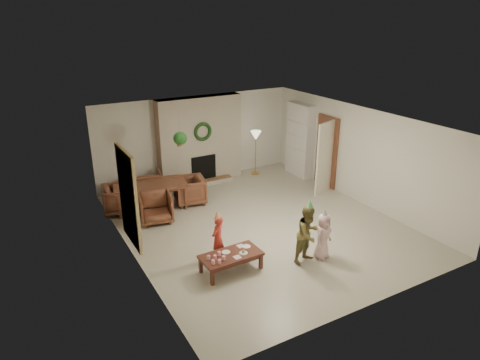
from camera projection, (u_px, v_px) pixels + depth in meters
floor at (259, 224)px, 10.20m from camera, size 7.00×7.00×0.00m
ceiling at (261, 121)px, 9.29m from camera, size 7.00×7.00×0.00m
wall_back at (197, 138)px, 12.58m from camera, size 7.00×0.00×7.00m
wall_front at (376, 242)px, 6.90m from camera, size 7.00×0.00×7.00m
wall_left at (129, 202)px, 8.37m from camera, size 0.00×7.00×7.00m
wall_right at (359, 155)px, 11.11m from camera, size 0.00×7.00×7.00m
fireplace_mass at (200, 140)px, 12.42m from camera, size 2.50×0.40×2.50m
fireplace_hearth at (206, 182)px, 12.57m from camera, size 1.60×0.30×0.12m
fireplace_firebox at (203, 168)px, 12.57m from camera, size 0.75×0.12×0.75m
fireplace_wreath at (203, 132)px, 12.13m from camera, size 0.54×0.10×0.54m
floor_lamp_base at (255, 173)px, 13.41m from camera, size 0.25×0.25×0.03m
floor_lamp_post at (256, 154)px, 13.18m from camera, size 0.03×0.03×1.23m
floor_lamp_shade at (256, 135)px, 12.97m from camera, size 0.33×0.33×0.27m
bookshelf_carcass at (300, 140)px, 12.96m from camera, size 0.30×1.00×2.20m
bookshelf_shelf_a at (298, 161)px, 13.19m from camera, size 0.30×0.92×0.03m
bookshelf_shelf_b at (299, 148)px, 13.04m from camera, size 0.30×0.92×0.03m
bookshelf_shelf_c at (300, 135)px, 12.90m from camera, size 0.30×0.92×0.03m
bookshelf_shelf_d at (300, 122)px, 12.75m from camera, size 0.30×0.92×0.03m
books_row_lower at (301, 158)px, 13.01m from camera, size 0.20×0.40×0.24m
books_row_mid at (298, 143)px, 13.03m from camera, size 0.20×0.44×0.24m
books_row_upper at (301, 132)px, 12.76m from camera, size 0.20×0.36×0.22m
door_frame at (327, 152)px, 12.15m from camera, size 0.05×0.86×2.04m
door_leaf at (325, 158)px, 11.68m from camera, size 0.77×0.32×2.00m
curtain_panel at (128, 198)px, 8.55m from camera, size 0.06×1.20×2.00m
dining_table at (151, 196)px, 10.95m from camera, size 1.97×1.34×0.64m
dining_chair_near at (156, 208)px, 10.24m from camera, size 0.89×0.90×0.70m
dining_chair_far at (147, 184)px, 11.64m from camera, size 0.89×0.90×0.70m
dining_chair_left at (119, 199)px, 10.71m from camera, size 0.90×0.89×0.70m
dining_chair_right at (190, 190)px, 11.23m from camera, size 0.90×0.89×0.70m
hanging_plant_cord at (180, 129)px, 10.04m from camera, size 0.01×0.01×0.70m
hanging_plant_pot at (180, 143)px, 10.17m from camera, size 0.16×0.16×0.12m
hanging_plant_foliage at (180, 138)px, 10.12m from camera, size 0.32×0.32×0.32m
coffee_table_top at (231, 255)px, 8.26m from camera, size 1.19×0.62×0.05m
coffee_table_apron at (231, 258)px, 8.28m from camera, size 1.10×0.53×0.07m
coffee_leg_fl at (212, 278)px, 7.87m from camera, size 0.07×0.07×0.31m
coffee_leg_fr at (261, 261)px, 8.39m from camera, size 0.07×0.07×0.31m
coffee_leg_bl at (201, 265)px, 8.26m from camera, size 0.07×0.07×0.31m
coffee_leg_br at (248, 251)px, 8.77m from camera, size 0.07×0.07×0.31m
cup_a at (213, 262)px, 7.91m from camera, size 0.07×0.07×0.08m
cup_b at (209, 258)px, 8.05m from camera, size 0.07×0.07×0.08m
cup_c at (220, 262)px, 7.92m from camera, size 0.07×0.07×0.08m
cup_d at (215, 257)px, 8.07m from camera, size 0.07×0.07×0.08m
cup_e at (224, 258)px, 8.04m from camera, size 0.07×0.07×0.08m
cup_f at (219, 254)px, 8.19m from camera, size 0.07×0.07×0.08m
plate_a at (226, 252)px, 8.31m from camera, size 0.17×0.17×0.01m
plate_b at (243, 253)px, 8.28m from camera, size 0.17×0.17×0.01m
plate_c at (246, 246)px, 8.51m from camera, size 0.17×0.17×0.01m
food_scoop at (243, 251)px, 8.27m from camera, size 0.07×0.07×0.06m
napkin_left at (237, 257)px, 8.14m from camera, size 0.14×0.14×0.01m
napkin_right at (241, 246)px, 8.53m from camera, size 0.14×0.14×0.01m
child_red at (218, 239)px, 8.57m from camera, size 0.42×0.39×0.96m
party_hat_red at (217, 215)px, 8.38m from camera, size 0.16×0.16×0.18m
child_plaid at (308, 234)px, 8.49m from camera, size 0.67×0.57×1.21m
party_hat_plaid at (310, 204)px, 8.25m from camera, size 0.16×0.16×0.20m
child_pink at (323, 236)px, 8.67m from camera, size 0.55×0.46×0.96m
party_hat_pink at (325, 213)px, 8.48m from camera, size 0.15×0.15×0.17m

